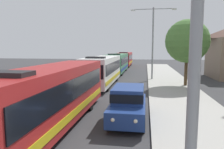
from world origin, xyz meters
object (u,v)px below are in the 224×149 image
bus_lead (52,94)px  roadside_tree (187,41)px  white_suv (128,103)px  bus_fourth_in_line (125,59)px  bus_middle (117,62)px  streetlamp_mid (153,36)px  bus_second_in_line (103,70)px

bus_lead → roadside_tree: 16.06m
white_suv → bus_lead: bearing=-157.5°
white_suv → bus_fourth_in_line: bearing=95.8°
bus_middle → streetlamp_mid: 9.91m
bus_middle → streetlamp_mid: streetlamp_mid is taller
bus_second_in_line → streetlamp_mid: size_ratio=1.21×
bus_fourth_in_line → streetlamp_mid: bearing=-75.3°
streetlamp_mid → roadside_tree: streetlamp_mid is taller
bus_fourth_in_line → bus_second_in_line: bearing=-90.0°
bus_second_in_line → white_suv: bearing=-71.7°
bus_second_in_line → white_suv: size_ratio=2.34×
bus_fourth_in_line → streetlamp_mid: (5.40, -20.58, 3.77)m
bus_lead → white_suv: bearing=22.5°
bus_lead → streetlamp_mid: streetlamp_mid is taller
bus_second_in_line → roadside_tree: 9.24m
white_suv → streetlamp_mid: bearing=83.9°
bus_second_in_line → bus_middle: 12.05m
bus_second_in_line → roadside_tree: (8.73, 0.43, 3.00)m
bus_middle → bus_fourth_in_line: size_ratio=1.12×
roadside_tree → white_suv: bearing=-113.4°
bus_middle → bus_fourth_in_line: same height
bus_second_in_line → roadside_tree: size_ratio=1.57×
bus_lead → roadside_tree: bearing=56.4°
bus_lead → bus_second_in_line: bearing=90.0°
streetlamp_mid → bus_middle: bearing=126.1°
bus_lead → bus_middle: bearing=90.0°
bus_fourth_in_line → white_suv: bus_fourth_in_line is taller
bus_lead → roadside_tree: size_ratio=1.72×
bus_lead → bus_fourth_in_line: size_ratio=1.08×
streetlamp_mid → bus_second_in_line: bearing=-139.3°
bus_lead → bus_middle: same height
bus_second_in_line → white_suv: bus_second_in_line is taller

